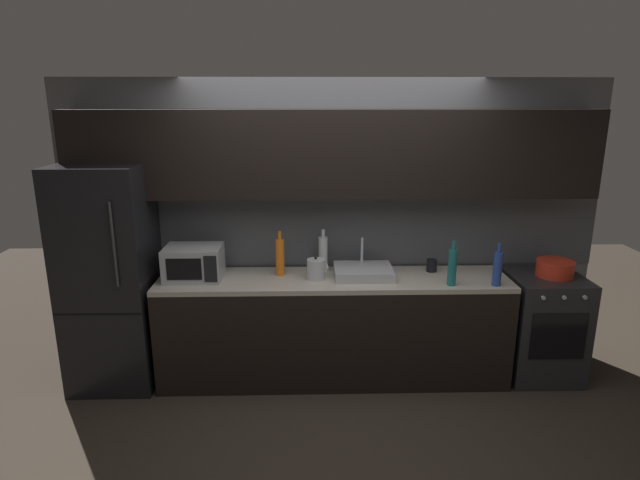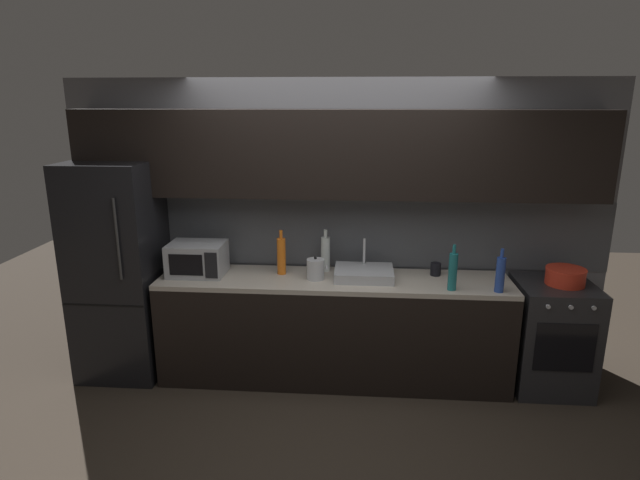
{
  "view_description": "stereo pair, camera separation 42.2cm",
  "coord_description": "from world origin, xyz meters",
  "px_view_note": "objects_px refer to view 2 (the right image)",
  "views": [
    {
      "loc": [
        -0.22,
        -3.17,
        2.33
      ],
      "look_at": [
        -0.11,
        0.9,
        1.22
      ],
      "focal_mm": 29.33,
      "sensor_mm": 36.0,
      "label": 1
    },
    {
      "loc": [
        0.2,
        -3.16,
        2.33
      ],
      "look_at": [
        -0.11,
        0.9,
        1.22
      ],
      "focal_mm": 29.33,
      "sensor_mm": 36.0,
      "label": 2
    }
  ],
  "objects_px": {
    "oven_range": "(551,336)",
    "wine_bottle_orange": "(281,256)",
    "wine_bottle_teal": "(453,271)",
    "mug_dark": "(436,269)",
    "refrigerator": "(119,270)",
    "wine_bottle_clear": "(325,253)",
    "cooking_pot": "(565,276)",
    "wine_bottle_blue": "(500,274)",
    "kettle": "(316,269)",
    "microwave": "(197,259)"
  },
  "relations": [
    {
      "from": "wine_bottle_teal",
      "to": "cooking_pot",
      "type": "relative_size",
      "value": 1.19
    },
    {
      "from": "oven_range",
      "to": "wine_bottle_clear",
      "type": "distance_m",
      "value": 1.97
    },
    {
      "from": "cooking_pot",
      "to": "wine_bottle_blue",
      "type": "bearing_deg",
      "value": -159.63
    },
    {
      "from": "refrigerator",
      "to": "wine_bottle_orange",
      "type": "height_order",
      "value": "refrigerator"
    },
    {
      "from": "wine_bottle_orange",
      "to": "wine_bottle_teal",
      "type": "xyz_separation_m",
      "value": [
        1.37,
        -0.28,
        -0.01
      ]
    },
    {
      "from": "kettle",
      "to": "wine_bottle_clear",
      "type": "height_order",
      "value": "wine_bottle_clear"
    },
    {
      "from": "oven_range",
      "to": "cooking_pot",
      "type": "height_order",
      "value": "cooking_pot"
    },
    {
      "from": "oven_range",
      "to": "wine_bottle_blue",
      "type": "height_order",
      "value": "wine_bottle_blue"
    },
    {
      "from": "wine_bottle_orange",
      "to": "kettle",
      "type": "bearing_deg",
      "value": -20.0
    },
    {
      "from": "kettle",
      "to": "cooking_pot",
      "type": "distance_m",
      "value": 1.99
    },
    {
      "from": "wine_bottle_orange",
      "to": "wine_bottle_clear",
      "type": "xyz_separation_m",
      "value": [
        0.36,
        0.11,
        -0.01
      ]
    },
    {
      "from": "oven_range",
      "to": "wine_bottle_blue",
      "type": "bearing_deg",
      "value": -157.73
    },
    {
      "from": "wine_bottle_orange",
      "to": "mug_dark",
      "type": "distance_m",
      "value": 1.3
    },
    {
      "from": "oven_range",
      "to": "wine_bottle_orange",
      "type": "bearing_deg",
      "value": 177.88
    },
    {
      "from": "oven_range",
      "to": "cooking_pot",
      "type": "relative_size",
      "value": 2.95
    },
    {
      "from": "refrigerator",
      "to": "cooking_pot",
      "type": "xyz_separation_m",
      "value": [
        3.67,
        0.0,
        0.04
      ]
    },
    {
      "from": "wine_bottle_blue",
      "to": "cooking_pot",
      "type": "relative_size",
      "value": 1.12
    },
    {
      "from": "wine_bottle_orange",
      "to": "cooking_pot",
      "type": "bearing_deg",
      "value": -2.03
    },
    {
      "from": "wine_bottle_orange",
      "to": "wine_bottle_teal",
      "type": "bearing_deg",
      "value": -11.41
    },
    {
      "from": "oven_range",
      "to": "wine_bottle_teal",
      "type": "distance_m",
      "value": 1.07
    },
    {
      "from": "wine_bottle_clear",
      "to": "mug_dark",
      "type": "relative_size",
      "value": 3.43
    },
    {
      "from": "wine_bottle_teal",
      "to": "wine_bottle_blue",
      "type": "bearing_deg",
      "value": -2.37
    },
    {
      "from": "kettle",
      "to": "wine_bottle_teal",
      "type": "bearing_deg",
      "value": -8.92
    },
    {
      "from": "microwave",
      "to": "kettle",
      "type": "xyz_separation_m",
      "value": [
        1.0,
        -0.05,
        -0.05
      ]
    },
    {
      "from": "refrigerator",
      "to": "wine_bottle_orange",
      "type": "distance_m",
      "value": 1.39
    },
    {
      "from": "wine_bottle_clear",
      "to": "cooking_pot",
      "type": "xyz_separation_m",
      "value": [
        1.93,
        -0.19,
        -0.09
      ]
    },
    {
      "from": "oven_range",
      "to": "wine_bottle_clear",
      "type": "relative_size",
      "value": 2.47
    },
    {
      "from": "kettle",
      "to": "mug_dark",
      "type": "bearing_deg",
      "value": 9.76
    },
    {
      "from": "kettle",
      "to": "microwave",
      "type": "bearing_deg",
      "value": 177.42
    },
    {
      "from": "oven_range",
      "to": "kettle",
      "type": "height_order",
      "value": "kettle"
    },
    {
      "from": "wine_bottle_clear",
      "to": "refrigerator",
      "type": "bearing_deg",
      "value": -173.65
    },
    {
      "from": "refrigerator",
      "to": "mug_dark",
      "type": "relative_size",
      "value": 17.32
    },
    {
      "from": "oven_range",
      "to": "kettle",
      "type": "relative_size",
      "value": 4.66
    },
    {
      "from": "cooking_pot",
      "to": "mug_dark",
      "type": "bearing_deg",
      "value": 171.79
    },
    {
      "from": "mug_dark",
      "to": "wine_bottle_teal",
      "type": "bearing_deg",
      "value": -76.8
    },
    {
      "from": "cooking_pot",
      "to": "oven_range",
      "type": "bearing_deg",
      "value": -178.59
    },
    {
      "from": "wine_bottle_blue",
      "to": "cooking_pot",
      "type": "xyz_separation_m",
      "value": [
        0.56,
        0.21,
        -0.08
      ]
    },
    {
      "from": "oven_range",
      "to": "refrigerator",
      "type": "bearing_deg",
      "value": 179.98
    },
    {
      "from": "refrigerator",
      "to": "wine_bottle_clear",
      "type": "bearing_deg",
      "value": 6.35
    },
    {
      "from": "wine_bottle_blue",
      "to": "wine_bottle_clear",
      "type": "height_order",
      "value": "wine_bottle_clear"
    },
    {
      "from": "microwave",
      "to": "kettle",
      "type": "height_order",
      "value": "microwave"
    },
    {
      "from": "wine_bottle_teal",
      "to": "mug_dark",
      "type": "relative_size",
      "value": 3.4
    },
    {
      "from": "mug_dark",
      "to": "cooking_pot",
      "type": "bearing_deg",
      "value": -8.21
    },
    {
      "from": "oven_range",
      "to": "mug_dark",
      "type": "distance_m",
      "value": 1.08
    },
    {
      "from": "oven_range",
      "to": "wine_bottle_orange",
      "type": "distance_m",
      "value": 2.31
    },
    {
      "from": "microwave",
      "to": "wine_bottle_orange",
      "type": "relative_size",
      "value": 1.22
    },
    {
      "from": "kettle",
      "to": "wine_bottle_clear",
      "type": "relative_size",
      "value": 0.53
    },
    {
      "from": "wine_bottle_blue",
      "to": "wine_bottle_teal",
      "type": "distance_m",
      "value": 0.35
    },
    {
      "from": "wine_bottle_blue",
      "to": "wine_bottle_orange",
      "type": "bearing_deg",
      "value": 170.41
    },
    {
      "from": "refrigerator",
      "to": "wine_bottle_blue",
      "type": "relative_size",
      "value": 5.39
    }
  ]
}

